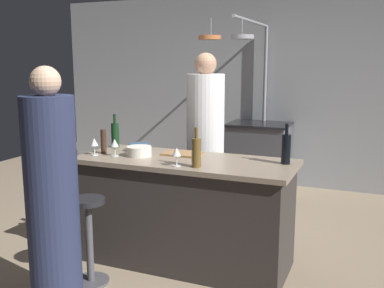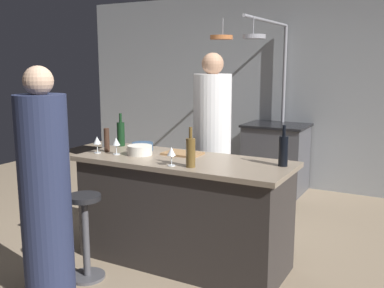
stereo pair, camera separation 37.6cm
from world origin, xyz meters
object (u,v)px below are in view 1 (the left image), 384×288
wine_bottle_amber (196,152)px  wine_glass_near_left_guest (177,153)px  wine_glass_by_chef (115,144)px  stove_range (258,156)px  guest_left (52,200)px  mixing_bowl_ceramic (139,151)px  cutting_board (182,154)px  pepper_mill (104,142)px  chef (205,149)px  mixing_bowl_blue (139,147)px  wine_bottle_dark (286,148)px  wine_glass_near_right_guest (94,143)px  wine_bottle_red (115,135)px  bar_stool_left (89,237)px

wine_bottle_amber → wine_glass_near_left_guest: 0.15m
wine_bottle_amber → wine_glass_by_chef: wine_bottle_amber is taller
stove_range → wine_glass_by_chef: (-0.59, -2.57, 0.56)m
guest_left → wine_glass_near_left_guest: size_ratio=11.37×
mixing_bowl_ceramic → cutting_board: bearing=30.9°
cutting_board → pepper_mill: bearing=-161.8°
pepper_mill → wine_bottle_amber: (0.93, -0.16, 0.01)m
wine_glass_near_left_guest → wine_glass_by_chef: bearing=167.7°
chef → wine_glass_by_chef: size_ratio=12.15×
cutting_board → wine_glass_by_chef: bearing=-151.7°
cutting_board → mixing_bowl_blue: 0.42m
wine_bottle_amber → wine_bottle_dark: bearing=31.5°
stove_range → wine_bottle_amber: wine_bottle_amber is taller
pepper_mill → wine_bottle_dark: bearing=7.7°
wine_glass_by_chef → mixing_bowl_blue: 0.29m
chef → wine_bottle_dark: bearing=-36.0°
wine_glass_near_right_guest → mixing_bowl_ceramic: size_ratio=0.70×
pepper_mill → wine_bottle_red: (-0.06, 0.29, 0.02)m
stove_range → wine_bottle_red: wine_bottle_red is taller
stove_range → wine_glass_near_left_guest: bearing=-89.1°
bar_stool_left → mixing_bowl_ceramic: bearing=78.4°
wine_glass_by_chef → wine_glass_near_left_guest: same height
guest_left → cutting_board: (0.45, 1.13, 0.14)m
stove_range → pepper_mill: size_ratio=4.24×
wine_bottle_red → mixing_bowl_blue: size_ratio=1.63×
wine_bottle_amber → wine_bottle_dark: (0.60, 0.37, 0.01)m
wine_glass_near_right_guest → wine_bottle_dark: bearing=10.5°
wine_bottle_red → mixing_bowl_blue: (0.30, -0.08, -0.09)m
guest_left → bar_stool_left: bearing=86.5°
cutting_board → wine_glass_near_left_guest: bearing=-71.6°
wine_glass_near_right_guest → stove_range: bearing=73.3°
wine_glass_near_right_guest → mixing_bowl_ceramic: 0.39m
stove_range → pepper_mill: bearing=-106.4°
mixing_bowl_blue → wine_glass_by_chef: bearing=-108.1°
guest_left → wine_glass_by_chef: bearing=93.1°
wine_glass_by_chef → pepper_mill: bearing=159.2°
pepper_mill → wine_bottle_amber: wine_bottle_amber is taller
wine_bottle_dark → bar_stool_left: bearing=-150.0°
stove_range → wine_bottle_dark: size_ratio=2.80×
pepper_mill → wine_glass_near_right_guest: pepper_mill is taller
wine_bottle_amber → mixing_bowl_ceramic: 0.63m
bar_stool_left → guest_left: guest_left is taller
bar_stool_left → guest_left: bearing=-93.5°
pepper_mill → cutting_board: bearing=18.2°
cutting_board → chef: bearing=93.9°
wine_bottle_red → wine_glass_near_right_guest: wine_bottle_red is taller
wine_glass_near_left_guest → mixing_bowl_blue: (-0.55, 0.41, -0.07)m
wine_bottle_red → guest_left: bearing=-77.9°
cutting_board → wine_glass_near_right_guest: 0.75m
wine_bottle_red → mixing_bowl_ceramic: size_ratio=1.48×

